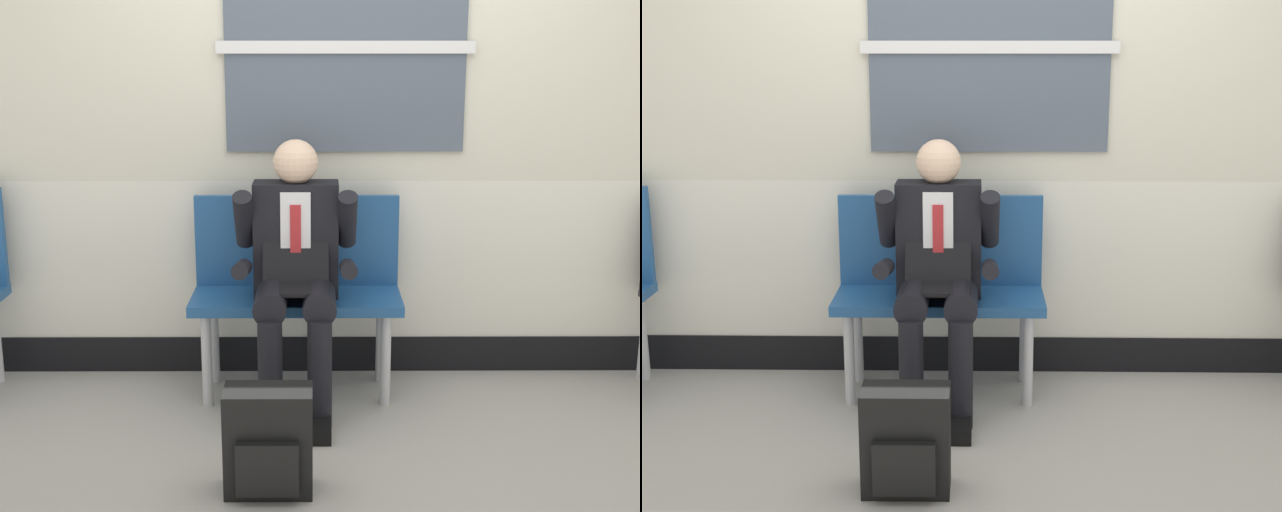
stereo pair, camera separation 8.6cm
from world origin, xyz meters
The scene contains 5 objects.
ground_plane centered at (0.00, 0.00, 0.00)m, with size 18.00×18.00×0.00m, color #9E9991.
station_wall centered at (0.00, 0.69, 1.48)m, with size 6.69×0.16×2.99m.
bench_with_person centered at (-0.23, 0.42, 0.56)m, with size 1.01×0.42×0.96m.
person_seated centered at (-0.23, 0.22, 0.68)m, with size 0.57×0.70×1.26m.
backpack centered at (-0.31, -0.62, 0.21)m, with size 0.34×0.22×0.42m.
Camera 1 is at (-0.13, -3.64, 1.71)m, focal length 48.26 mm.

